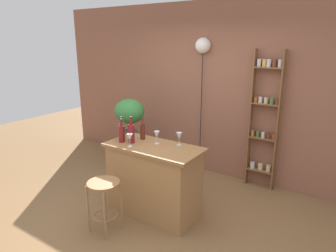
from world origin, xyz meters
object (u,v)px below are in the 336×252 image
Objects in this scene: bottle_olive_oil at (122,133)px; wine_glass_right at (157,135)px; bottle_soda_blue at (122,130)px; wine_glass_center at (179,136)px; bottle_vinegar at (131,133)px; bottle_wine_red at (143,131)px; bar_stool at (104,194)px; plant_stool at (131,157)px; wine_glass_left at (130,137)px; pendant_globe_light at (203,47)px; potted_plant at (130,115)px; spice_shelf at (264,119)px.

bottle_olive_oil reaches higher than wine_glass_right.
bottle_soda_blue is 0.80m from wine_glass_center.
bottle_vinegar reaches higher than bottle_wine_red.
bottle_vinegar is 0.33m from wine_glass_right.
wine_glass_center is at bearing 14.09° from bottle_soda_blue.
bar_stool is at bearing -87.17° from bottle_wine_red.
plant_stool is 1.52× the size of bottle_olive_oil.
wine_glass_right is (0.41, 0.20, 0.00)m from bottle_olive_oil.
pendant_globe_light reaches higher than wine_glass_left.
pendant_globe_light is at bearing 32.18° from potted_plant.
bottle_wine_red is (0.88, -0.76, 0.80)m from plant_stool.
plant_stool is 1.62m from wine_glass_right.
spice_shelf is 1.46m from pendant_globe_light.
bottle_olive_oil is at bearing -49.35° from bottle_soda_blue.
pendant_globe_light is at bearing 178.83° from spice_shelf.
bar_stool is 0.97m from bottle_wine_red.
potted_plant is at bearing 0.00° from plant_stool.
bottle_soda_blue is 0.51m from wine_glass_right.
potted_plant is at bearing -163.45° from spice_shelf.
spice_shelf is at bearing 48.98° from bottle_wine_red.
bottle_olive_oil is (-0.12, -0.05, -0.01)m from bottle_vinegar.
plant_stool is at bearing 125.42° from bottle_soda_blue.
spice_shelf is 1.48m from wine_glass_center.
wine_glass_center is at bearing 5.73° from bottle_wine_red.
wine_glass_right is at bearing -123.09° from spice_shelf.
spice_shelf is 1.70m from wine_glass_right.
plant_stool is 2.87× the size of wine_glass_left.
bottle_olive_oil reaches higher than bar_stool.
pendant_globe_light reaches higher than bottle_vinegar.
spice_shelf reaches higher than bottle_olive_oil.
bottle_wine_red is at bearing 92.83° from bar_stool.
bar_stool is 0.80× the size of potted_plant.
bottle_vinegar is 0.15× the size of pendant_globe_light.
potted_plant is at bearing 144.73° from wine_glass_right.
plant_stool is 0.60× the size of potted_plant.
potted_plant reaches higher than wine_glass_center.
wine_glass_left is at bearing -141.55° from wine_glass_center.
wine_glass_center is (-0.66, -1.32, -0.04)m from spice_shelf.
bottle_soda_blue is 0.98× the size of bottle_olive_oil.
pendant_globe_light is (-0.13, 1.45, 1.05)m from wine_glass_right.
wine_glass_right is (-0.27, -0.10, 0.00)m from wine_glass_center.
bottle_soda_blue is at bearing 164.53° from bottle_vinegar.
spice_shelf is 2.16m from potted_plant.
bar_stool is at bearing -59.37° from plant_stool.
wine_glass_right is (1.14, -0.81, 0.81)m from plant_stool.
bottle_vinegar reaches higher than wine_glass_right.
pendant_globe_light is at bearing 84.44° from bottle_wine_red.
wine_glass_left is at bearing -127.41° from wine_glass_right.
spice_shelf reaches higher than bottle_soda_blue.
bottle_soda_blue reaches higher than wine_glass_right.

